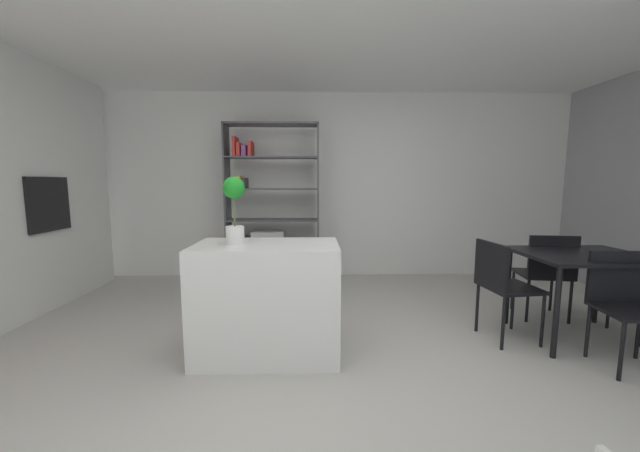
{
  "coord_description": "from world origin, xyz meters",
  "views": [
    {
      "loc": [
        -0.11,
        -2.5,
        1.39
      ],
      "look_at": [
        -0.05,
        0.41,
        1.03
      ],
      "focal_mm": 19.87,
      "sensor_mm": 36.0,
      "label": 1
    }
  ],
  "objects": [
    {
      "name": "ground_plane",
      "position": [
        0.0,
        0.0,
        0.0
      ],
      "size": [
        10.14,
        10.14,
        0.0
      ],
      "primitive_type": "plane",
      "color": "beige"
    },
    {
      "name": "back_partition",
      "position": [
        0.0,
        2.73,
        1.33
      ],
      "size": [
        7.36,
        0.06,
        2.66
      ],
      "primitive_type": "cube",
      "color": "white",
      "rests_on": "ground_plane"
    },
    {
      "name": "built_in_oven",
      "position": [
        -2.93,
        1.33,
        1.16
      ],
      "size": [
        0.06,
        0.58,
        0.58
      ],
      "color": "black",
      "rests_on": "ground_plane"
    },
    {
      "name": "kitchen_island",
      "position": [
        -0.47,
        0.24,
        0.45
      ],
      "size": [
        1.13,
        0.64,
        0.91
      ],
      "primitive_type": "cube",
      "color": "white",
      "rests_on": "ground_plane"
    },
    {
      "name": "potted_plant_on_island",
      "position": [
        -0.72,
        0.25,
        1.21
      ],
      "size": [
        0.17,
        0.17,
        0.52
      ],
      "color": "white",
      "rests_on": "kitchen_island"
    },
    {
      "name": "open_bookshelf",
      "position": [
        -0.75,
        2.36,
        0.94
      ],
      "size": [
        1.26,
        0.35,
        2.16
      ],
      "color": "#4C4C51",
      "rests_on": "ground_plane"
    },
    {
      "name": "dining_table",
      "position": [
        2.25,
        0.47,
        0.68
      ],
      "size": [
        1.01,
        0.81,
        0.77
      ],
      "color": "black",
      "rests_on": "ground_plane"
    },
    {
      "name": "dining_chair_near",
      "position": [
        2.26,
        0.03,
        0.52
      ],
      "size": [
        0.47,
        0.44,
        0.86
      ],
      "rotation": [
        0.0,
        0.0,
        -0.09
      ],
      "color": "black",
      "rests_on": "ground_plane"
    },
    {
      "name": "dining_chair_island_side",
      "position": [
        1.53,
        0.46,
        0.54
      ],
      "size": [
        0.47,
        0.48,
        0.88
      ],
      "rotation": [
        0.0,
        0.0,
        1.68
      ],
      "color": "black",
      "rests_on": "ground_plane"
    },
    {
      "name": "dining_chair_far",
      "position": [
        2.23,
        0.91,
        0.53
      ],
      "size": [
        0.51,
        0.48,
        0.88
      ],
      "rotation": [
        0.0,
        0.0,
        3.0
      ],
      "color": "black",
      "rests_on": "ground_plane"
    }
  ]
}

